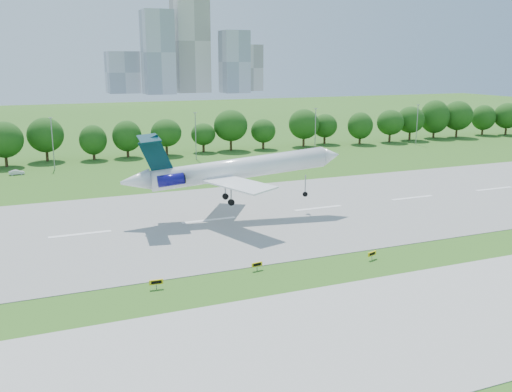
# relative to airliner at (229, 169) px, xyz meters

# --- Properties ---
(ground) EXTENTS (600.00, 600.00, 0.00)m
(ground) POSITION_rel_airliner_xyz_m (-3.54, -25.21, -8.12)
(ground) COLOR #2B5717
(ground) RESTS_ON ground
(runway) EXTENTS (400.00, 45.00, 0.08)m
(runway) POSITION_rel_airliner_xyz_m (-3.54, -0.21, -8.08)
(runway) COLOR gray
(runway) RESTS_ON ground
(taxiway) EXTENTS (400.00, 23.00, 0.08)m
(taxiway) POSITION_rel_airliner_xyz_m (-3.54, -43.21, -8.08)
(taxiway) COLOR #ADADA8
(taxiway) RESTS_ON ground
(tree_line) EXTENTS (288.40, 8.40, 10.40)m
(tree_line) POSITION_rel_airliner_xyz_m (-3.54, 66.79, -1.94)
(tree_line) COLOR #382314
(tree_line) RESTS_ON ground
(light_poles) EXTENTS (175.90, 0.25, 12.19)m
(light_poles) POSITION_rel_airliner_xyz_m (-6.04, 56.79, -1.79)
(light_poles) COLOR gray
(light_poles) RESTS_ON ground
(skyline) EXTENTS (127.00, 52.00, 80.00)m
(skyline) POSITION_rel_airliner_xyz_m (96.62, 365.40, 22.34)
(skyline) COLOR #B2B2B7
(skyline) RESTS_ON ground
(airliner) EXTENTS (36.55, 26.33, 11.51)m
(airliner) POSITION_rel_airliner_xyz_m (0.00, 0.00, 0.00)
(airliner) COLOR white
(airliner) RESTS_ON ground
(taxi_sign_left) EXTENTS (1.58, 0.29, 1.11)m
(taxi_sign_left) POSITION_rel_airliner_xyz_m (-17.75, -24.92, -7.31)
(taxi_sign_left) COLOR gray
(taxi_sign_left) RESTS_ON ground
(taxi_sign_centre) EXTENTS (1.47, 0.38, 1.03)m
(taxi_sign_centre) POSITION_rel_airliner_xyz_m (-4.99, -23.85, -7.37)
(taxi_sign_centre) COLOR gray
(taxi_sign_centre) RESTS_ON ground
(taxi_sign_right) EXTENTS (1.49, 0.63, 1.07)m
(taxi_sign_right) POSITION_rel_airliner_xyz_m (10.28, -25.96, -7.34)
(taxi_sign_right) COLOR gray
(taxi_sign_right) RESTS_ON ground
(service_vehicle_a) EXTENTS (3.35, 1.30, 1.09)m
(service_vehicle_a) POSITION_rel_airliner_xyz_m (-31.93, 52.52, -7.58)
(service_vehicle_a) COLOR silver
(service_vehicle_a) RESTS_ON ground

